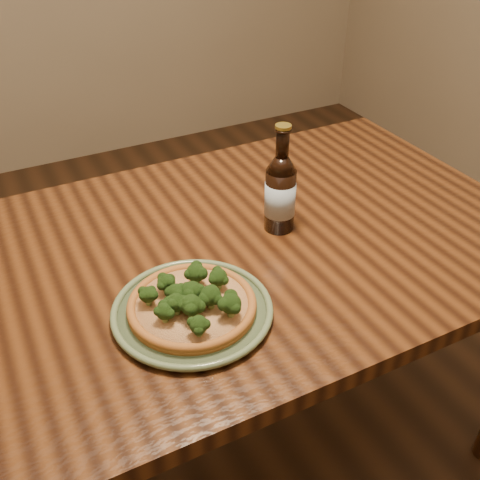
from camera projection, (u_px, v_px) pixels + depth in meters
name	position (u px, v px, depth m)	size (l,w,h in m)	color
ground	(226.00, 479.00, 1.62)	(4.50, 4.50, 0.00)	#382111
table	(203.00, 283.00, 1.32)	(1.60, 0.90, 0.75)	#48240F
plate	(192.00, 310.00, 1.08)	(0.31, 0.31, 0.02)	#5C6E4C
pizza	(192.00, 303.00, 1.07)	(0.25, 0.25, 0.07)	#A25E24
beer_bottle	(280.00, 192.00, 1.29)	(0.07, 0.07, 0.26)	black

